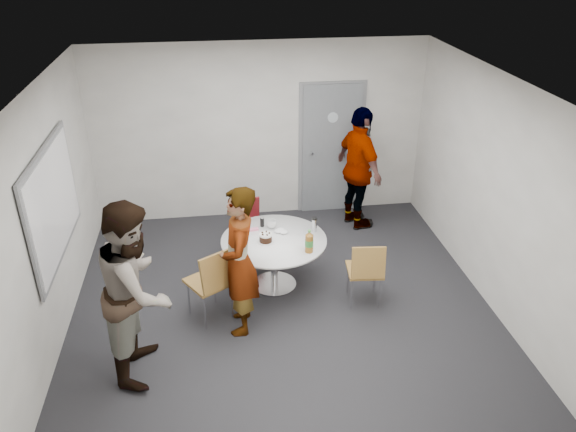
{
  "coord_description": "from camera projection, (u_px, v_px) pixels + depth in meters",
  "views": [
    {
      "loc": [
        -0.71,
        -5.54,
        4.13
      ],
      "look_at": [
        0.11,
        0.25,
        1.08
      ],
      "focal_mm": 35.0,
      "sensor_mm": 36.0,
      "label": 1
    }
  ],
  "objects": [
    {
      "name": "person_main",
      "position": [
        239.0,
        262.0,
        6.09
      ],
      "size": [
        0.47,
        0.67,
        1.75
      ],
      "primitive_type": "imported",
      "rotation": [
        0.0,
        0.0,
        -1.65
      ],
      "color": "#A5C6EA",
      "rests_on": "floor"
    },
    {
      "name": "person_right",
      "position": [
        359.0,
        169.0,
        8.24
      ],
      "size": [
        0.75,
        1.17,
        1.86
      ],
      "primitive_type": "imported",
      "rotation": [
        0.0,
        0.0,
        1.86
      ],
      "color": "black",
      "rests_on": "floor"
    },
    {
      "name": "door",
      "position": [
        331.0,
        149.0,
        8.7
      ],
      "size": [
        1.02,
        0.17,
        2.12
      ],
      "color": "slate",
      "rests_on": "wall_back"
    },
    {
      "name": "wall_left",
      "position": [
        47.0,
        220.0,
        5.93
      ],
      "size": [
        0.0,
        5.0,
        5.0
      ],
      "primitive_type": "plane",
      "rotation": [
        1.57,
        0.0,
        1.57
      ],
      "color": "#B1AEA8",
      "rests_on": "floor"
    },
    {
      "name": "whiteboard",
      "position": [
        53.0,
        203.0,
        6.06
      ],
      "size": [
        0.04,
        1.9,
        1.25
      ],
      "color": "slate",
      "rests_on": "wall_left"
    },
    {
      "name": "wall_front",
      "position": [
        326.0,
        358.0,
        4.04
      ],
      "size": [
        5.0,
        0.0,
        5.0
      ],
      "primitive_type": "plane",
      "rotation": [
        -1.57,
        0.0,
        0.0
      ],
      "color": "#B1AEA8",
      "rests_on": "floor"
    },
    {
      "name": "person_left",
      "position": [
        137.0,
        289.0,
        5.49
      ],
      "size": [
        0.82,
        1.0,
        1.9
      ],
      "primitive_type": "imported",
      "rotation": [
        0.0,
        0.0,
        1.46
      ],
      "color": "white",
      "rests_on": "floor"
    },
    {
      "name": "chair_near_right",
      "position": [
        366.0,
        268.0,
        6.62
      ],
      "size": [
        0.45,
        0.48,
        0.86
      ],
      "rotation": [
        0.0,
        0.0,
        -0.1
      ],
      "color": "olive",
      "rests_on": "floor"
    },
    {
      "name": "wall_back",
      "position": [
        260.0,
        132.0,
        8.43
      ],
      "size": [
        5.0,
        0.0,
        5.0
      ],
      "primitive_type": "plane",
      "rotation": [
        1.57,
        0.0,
        0.0
      ],
      "color": "#B1AEA8",
      "rests_on": "floor"
    },
    {
      "name": "table",
      "position": [
        276.0,
        246.0,
        6.95
      ],
      "size": [
        1.31,
        1.31,
        0.97
      ],
      "color": "white",
      "rests_on": "floor"
    },
    {
      "name": "wall_right",
      "position": [
        493.0,
        192.0,
        6.55
      ],
      "size": [
        0.0,
        5.0,
        5.0
      ],
      "primitive_type": "plane",
      "rotation": [
        1.57,
        0.0,
        -1.57
      ],
      "color": "#B1AEA8",
      "rests_on": "floor"
    },
    {
      "name": "floor",
      "position": [
        282.0,
        304.0,
        6.86
      ],
      "size": [
        5.0,
        5.0,
        0.0
      ],
      "primitive_type": "plane",
      "color": "black",
      "rests_on": "ground"
    },
    {
      "name": "chair_far",
      "position": [
        248.0,
        221.0,
        7.78
      ],
      "size": [
        0.41,
        0.44,
        0.78
      ],
      "rotation": [
        0.0,
        0.0,
        3.24
      ],
      "color": "maroon",
      "rests_on": "floor"
    },
    {
      "name": "chair_near_left",
      "position": [
        213.0,
        278.0,
        6.34
      ],
      "size": [
        0.62,
        0.64,
        0.94
      ],
      "rotation": [
        0.0,
        0.0,
        0.56
      ],
      "color": "olive",
      "rests_on": "floor"
    },
    {
      "name": "ceiling",
      "position": [
        281.0,
        85.0,
        5.61
      ],
      "size": [
        5.0,
        5.0,
        0.0
      ],
      "primitive_type": "plane",
      "rotation": [
        3.14,
        0.0,
        0.0
      ],
      "color": "silver",
      "rests_on": "wall_back"
    }
  ]
}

